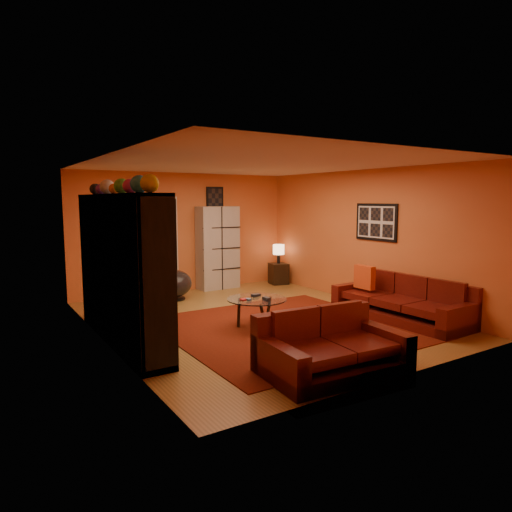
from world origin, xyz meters
TOP-DOWN VIEW (x-y plane):
  - floor at (0.00, 0.00)m, footprint 6.00×6.00m
  - ceiling at (0.00, 0.00)m, footprint 6.00×6.00m
  - wall_back at (0.00, 3.00)m, footprint 6.00×0.00m
  - wall_front at (0.00, -3.00)m, footprint 6.00×0.00m
  - wall_left at (-2.50, 0.00)m, footprint 0.00×6.00m
  - wall_right at (2.50, 0.00)m, footprint 0.00×6.00m
  - rug at (0.10, -0.70)m, footprint 3.60×3.60m
  - doorway at (-0.70, 2.96)m, footprint 0.95×0.10m
  - wall_art_right at (2.48, -0.30)m, footprint 0.03×1.00m
  - wall_art_back at (0.75, 2.98)m, footprint 0.42×0.03m
  - entertainment_unit at (-2.27, 0.00)m, footprint 0.45×3.00m
  - tv at (-2.23, -0.05)m, footprint 0.98×0.13m
  - sofa at (2.14, -1.30)m, footprint 1.03×2.39m
  - loveseat at (-0.53, -2.41)m, footprint 1.73×1.11m
  - throw_pillow at (1.95, -0.55)m, footprint 0.12×0.42m
  - coffee_table at (-0.29, -0.44)m, footprint 0.94×0.94m
  - storage_cabinet at (0.72, 2.80)m, footprint 0.95×0.45m
  - bowl_chair at (-0.61, 2.21)m, footprint 0.75×0.75m
  - side_table at (2.20, 2.50)m, footprint 0.48×0.48m
  - table_lamp at (2.20, 2.50)m, footprint 0.27×0.27m

SIDE VIEW (x-z plane):
  - floor at x=0.00m, z-range 0.00..0.00m
  - rug at x=0.10m, z-range 0.00..0.01m
  - side_table at x=2.20m, z-range 0.00..0.50m
  - loveseat at x=-0.53m, z-range -0.14..0.71m
  - sofa at x=2.14m, z-range -0.14..0.71m
  - bowl_chair at x=-0.61m, z-range 0.02..0.63m
  - coffee_table at x=-0.29m, z-range 0.19..0.66m
  - throw_pillow at x=1.95m, z-range 0.42..0.84m
  - table_lamp at x=2.20m, z-range 0.59..1.05m
  - storage_cabinet at x=0.72m, z-range 0.00..1.87m
  - tv at x=-2.23m, z-range 0.72..1.28m
  - doorway at x=-0.70m, z-range 0.00..2.04m
  - entertainment_unit at x=-2.27m, z-range 0.00..2.10m
  - wall_back at x=0.00m, z-range -1.70..4.30m
  - wall_front at x=0.00m, z-range -1.70..4.30m
  - wall_left at x=-2.50m, z-range -1.70..4.30m
  - wall_right at x=2.50m, z-range -1.70..4.30m
  - wall_art_right at x=2.48m, z-range 1.25..1.95m
  - wall_art_back at x=0.75m, z-range 1.79..2.31m
  - ceiling at x=0.00m, z-range 2.60..2.60m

